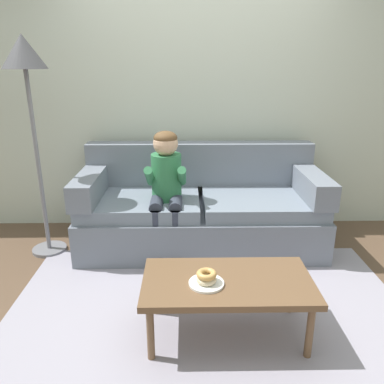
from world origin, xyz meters
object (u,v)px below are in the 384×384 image
Objects in this scene: coffee_table at (227,285)px; toy_controller at (298,292)px; person_child at (166,183)px; couch at (201,210)px; floor_lamp at (26,75)px; donut at (206,279)px.

toy_controller is at bearing 35.39° from coffee_table.
person_child is at bearing 165.88° from toy_controller.
couch is 1.16m from toy_controller.
couch reaches higher than toy_controller.
couch is 1.17× the size of floor_lamp.
floor_lamp is at bearing -174.45° from couch.
coffee_table is (0.11, -1.30, 0.02)m from couch.
coffee_table is 1.21m from person_child.
floor_lamp reaches higher than couch.
toy_controller is (0.58, 0.41, -0.33)m from coffee_table.
toy_controller is at bearing -34.26° from person_child.
floor_lamp is (-2.09, 0.75, 1.52)m from toy_controller.
floor_lamp reaches higher than person_child.
coffee_table is at bearing -37.66° from floor_lamp.
person_child is (-0.42, 1.09, 0.31)m from coffee_table.
person_child reaches higher than toy_controller.
coffee_table is 8.57× the size of donut.
toy_controller is (1.00, -0.68, -0.65)m from person_child.
coffee_table is 2.24m from floor_lamp.
toy_controller is 2.69m from floor_lamp.
person_child is 4.87× the size of toy_controller.
toy_controller is 0.12× the size of floor_lamp.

